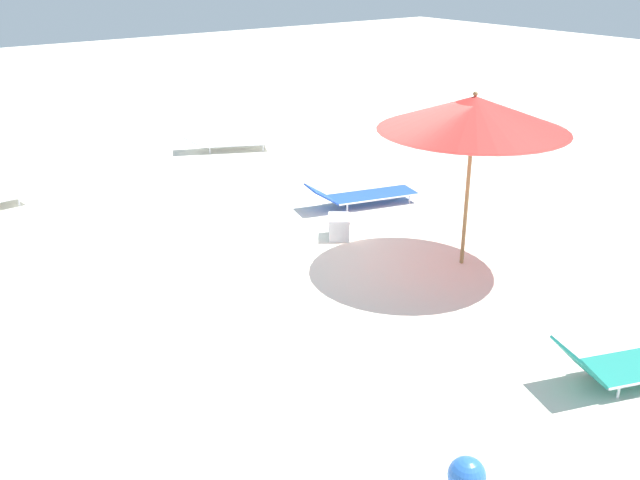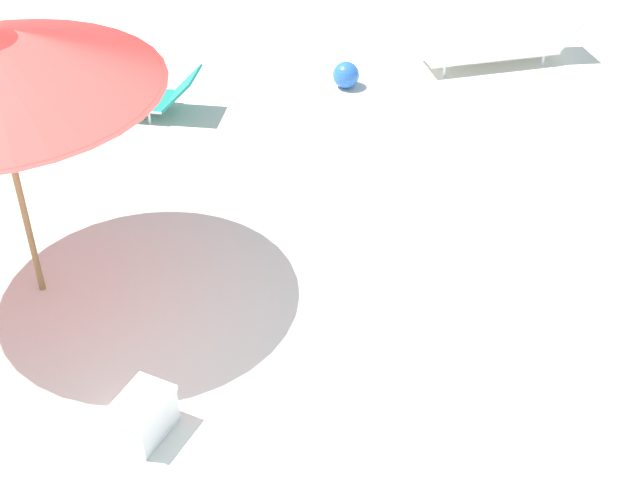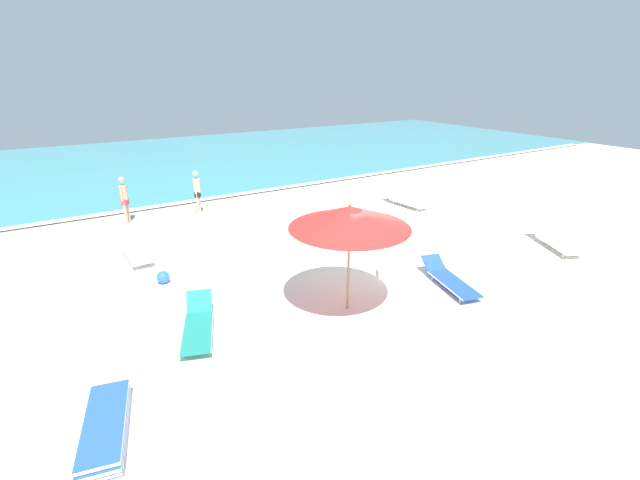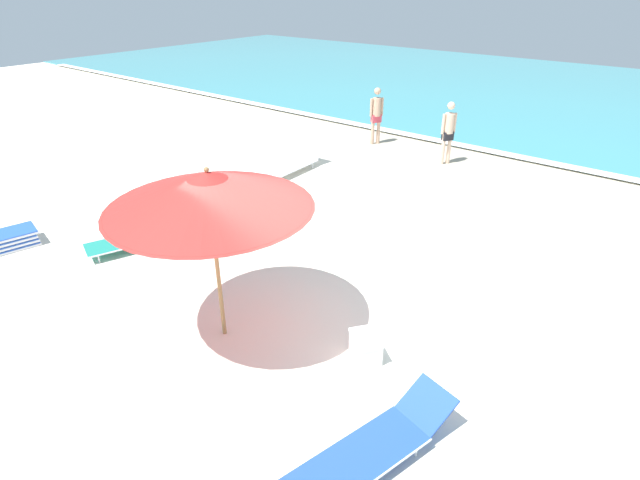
% 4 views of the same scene
% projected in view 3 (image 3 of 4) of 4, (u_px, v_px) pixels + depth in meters
% --- Properties ---
extents(ground_plane, '(60.00, 60.00, 0.16)m').
position_uv_depth(ground_plane, '(362.00, 286.00, 11.66)').
color(ground_plane, silver).
extents(ocean_water, '(60.00, 20.13, 0.07)m').
position_uv_depth(ocean_water, '(176.00, 160.00, 27.47)').
color(ocean_water, teal).
rests_on(ocean_water, ground_plane).
extents(beach_umbrella, '(2.78, 2.78, 2.66)m').
position_uv_depth(beach_umbrella, '(350.00, 217.00, 9.55)').
color(beach_umbrella, '#9E7547').
rests_on(beach_umbrella, ground_plane).
extents(lounger_stack, '(1.00, 1.96, 0.32)m').
position_uv_depth(lounger_stack, '(106.00, 429.00, 6.70)').
color(lounger_stack, blue).
rests_on(lounger_stack, ground_plane).
extents(sun_lounger_under_umbrella, '(1.45, 2.16, 0.47)m').
position_uv_depth(sun_lounger_under_umbrella, '(555.00, 241.00, 13.93)').
color(sun_lounger_under_umbrella, white).
rests_on(sun_lounger_under_umbrella, ground_plane).
extents(sun_lounger_beside_umbrella, '(0.80, 2.15, 0.59)m').
position_uv_depth(sun_lounger_beside_umbrella, '(405.00, 201.00, 18.24)').
color(sun_lounger_beside_umbrella, white).
rests_on(sun_lounger_beside_umbrella, ground_plane).
extents(sun_lounger_near_water_left, '(0.71, 2.21, 0.62)m').
position_uv_depth(sun_lounger_near_water_left, '(135.00, 250.00, 13.22)').
color(sun_lounger_near_water_left, white).
rests_on(sun_lounger_near_water_left, ground_plane).
extents(sun_lounger_near_water_right, '(1.12, 2.23, 0.48)m').
position_uv_depth(sun_lounger_near_water_right, '(449.00, 279.00, 11.42)').
color(sun_lounger_near_water_right, blue).
rests_on(sun_lounger_near_water_right, ground_plane).
extents(sun_lounger_mid_beach_solo, '(1.25, 2.10, 0.58)m').
position_uv_depth(sun_lounger_mid_beach_solo, '(198.00, 325.00, 9.35)').
color(sun_lounger_mid_beach_solo, '#1E8475').
rests_on(sun_lounger_mid_beach_solo, ground_plane).
extents(beachgoer_wading_adult, '(0.31, 0.40, 1.76)m').
position_uv_depth(beachgoer_wading_adult, '(197.00, 190.00, 16.89)').
color(beachgoer_wading_adult, beige).
rests_on(beachgoer_wading_adult, ground_plane).
extents(beachgoer_shoreline_child, '(0.31, 0.40, 1.76)m').
position_uv_depth(beachgoer_shoreline_child, '(124.00, 197.00, 15.92)').
color(beachgoer_shoreline_child, tan).
rests_on(beachgoer_shoreline_child, ground_plane).
extents(beach_ball, '(0.35, 0.35, 0.35)m').
position_uv_depth(beach_ball, '(163.00, 277.00, 11.59)').
color(beach_ball, blue).
rests_on(beach_ball, ground_plane).
extents(cooler_box, '(0.61, 0.58, 0.37)m').
position_uv_depth(cooler_box, '(387.00, 270.00, 12.00)').
color(cooler_box, white).
rests_on(cooler_box, ground_plane).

